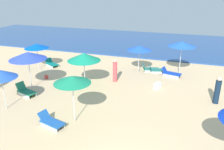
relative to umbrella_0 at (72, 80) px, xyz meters
The scene contains 19 objects.
ocean 19.91m from the umbrella_0, 78.74° to the left, with size 60.00×14.29×0.12m, color #264C8B.
umbrella_0 is the anchor object (origin of this frame).
lounge_chair_0_0 2.42m from the umbrella_0, 139.54° to the right, with size 1.51×0.93×0.66m.
umbrella_1 4.37m from the umbrella_0, behind, with size 1.80×1.80×2.37m.
umbrella_2 9.42m from the umbrella_0, 136.05° to the left, with size 2.00×2.00×2.20m.
lounge_chair_2_0 9.94m from the umbrella_0, 129.27° to the left, with size 1.54×1.22×0.62m.
umbrella_3 8.49m from the umbrella_0, 79.31° to the left, with size 1.94×1.94×2.26m.
lounge_chair_3_0 9.52m from the umbrella_0, 71.44° to the left, with size 1.46×1.03×0.71m.
lounge_chair_3_1 9.48m from the umbrella_0, 74.81° to the left, with size 1.53×1.03×0.68m.
umbrella_4 4.70m from the umbrella_0, 108.09° to the left, with size 2.30×2.30×2.39m.
umbrella_5 5.56m from the umbrella_0, 149.10° to the left, with size 2.47×2.47×2.60m.
lounge_chair_5_0 5.19m from the umbrella_0, 158.10° to the left, with size 1.50×0.99×0.79m.
umbrella_6 10.18m from the umbrella_0, 61.97° to the left, with size 2.14×2.14×2.68m.
lounge_chair_6_0 9.46m from the umbrella_0, 63.02° to the left, with size 1.58×0.96×0.67m.
beachgoer_0 6.08m from the umbrella_0, 86.79° to the left, with size 0.44×0.44×1.72m.
beachgoer_1 8.59m from the umbrella_0, 32.08° to the left, with size 0.42×0.42×1.70m.
cooler_box_0 6.91m from the umbrella_0, 57.56° to the left, with size 0.57×0.35×0.41m, color white.
beach_ball_1 8.53m from the umbrella_0, 92.60° to the left, with size 0.28×0.28×0.28m, color #249BE5.
beach_ball_2 7.09m from the umbrella_0, 135.70° to the left, with size 0.32×0.32×0.32m, color #D63B34.
Camera 1 is at (1.24, -5.74, 6.50)m, focal length 36.59 mm.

